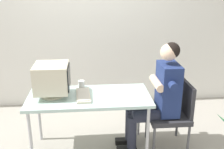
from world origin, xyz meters
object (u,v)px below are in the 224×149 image
at_px(keyboard, 83,95).
at_px(crt_monitor, 52,78).
at_px(person_seated, 159,94).
at_px(desk_mug, 81,84).
at_px(desk, 89,100).
at_px(office_chair, 173,111).

bearing_deg(keyboard, crt_monitor, 172.68).
relative_size(person_seated, desk_mug, 14.20).
bearing_deg(keyboard, desk, 11.71).
height_order(office_chair, person_seated, person_seated).
bearing_deg(crt_monitor, person_seated, -1.81).
xyz_separation_m(desk, keyboard, (-0.07, -0.01, 0.07)).
distance_m(desk, desk_mug, 0.28).
xyz_separation_m(keyboard, person_seated, (0.89, 0.01, -0.02)).
bearing_deg(crt_monitor, desk, -4.24).
bearing_deg(desk_mug, desk, -69.75).
bearing_deg(office_chair, crt_monitor, 178.43).
bearing_deg(office_chair, person_seated, 180.00).
xyz_separation_m(office_chair, desk_mug, (-1.10, 0.26, 0.29)).
bearing_deg(keyboard, office_chair, 0.28).
bearing_deg(crt_monitor, office_chair, -1.57).
xyz_separation_m(crt_monitor, keyboard, (0.34, -0.04, -0.20)).
height_order(crt_monitor, office_chair, crt_monitor).
bearing_deg(person_seated, office_chair, -0.00).
height_order(person_seated, desk_mug, person_seated).
height_order(keyboard, person_seated, person_seated).
bearing_deg(desk_mug, keyboard, -84.38).
relative_size(desk, crt_monitor, 3.68).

